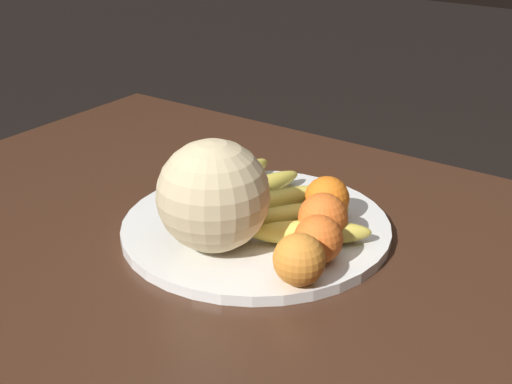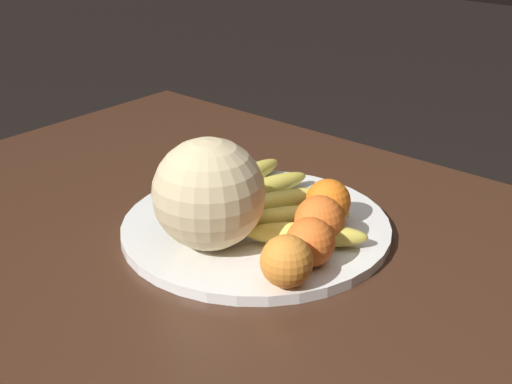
# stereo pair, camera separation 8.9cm
# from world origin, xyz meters

# --- Properties ---
(kitchen_table) EXTENTS (1.42, 0.87, 0.71)m
(kitchen_table) POSITION_xyz_m (0.00, 0.00, 0.62)
(kitchen_table) COLOR #3D2316
(kitchen_table) RESTS_ON ground_plane
(fruit_bowl) EXTENTS (0.40, 0.40, 0.02)m
(fruit_bowl) POSITION_xyz_m (0.07, -0.02, 0.72)
(fruit_bowl) COLOR white
(fruit_bowl) RESTS_ON kitchen_table
(melon) EXTENTS (0.15, 0.15, 0.15)m
(melon) POSITION_xyz_m (0.08, 0.07, 0.80)
(melon) COLOR beige
(melon) RESTS_ON fruit_bowl
(banana_bunch) EXTENTS (0.29, 0.25, 0.03)m
(banana_bunch) POSITION_xyz_m (0.06, -0.06, 0.74)
(banana_bunch) COLOR #473819
(banana_bunch) RESTS_ON fruit_bowl
(orange_front_left) EXTENTS (0.07, 0.07, 0.07)m
(orange_front_left) POSITION_xyz_m (-0.04, -0.03, 0.76)
(orange_front_left) COLOR orange
(orange_front_left) RESTS_ON fruit_bowl
(orange_front_right) EXTENTS (0.07, 0.07, 0.07)m
(orange_front_right) POSITION_xyz_m (-0.07, 0.08, 0.76)
(orange_front_right) COLOR orange
(orange_front_right) RESTS_ON fruit_bowl
(orange_mid_center) EXTENTS (0.07, 0.07, 0.07)m
(orange_mid_center) POSITION_xyz_m (-0.06, 0.02, 0.76)
(orange_mid_center) COLOR orange
(orange_mid_center) RESTS_ON fruit_bowl
(orange_back_left) EXTENTS (0.07, 0.07, 0.07)m
(orange_back_left) POSITION_xyz_m (-0.01, -0.09, 0.76)
(orange_back_left) COLOR orange
(orange_back_left) RESTS_ON fruit_bowl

